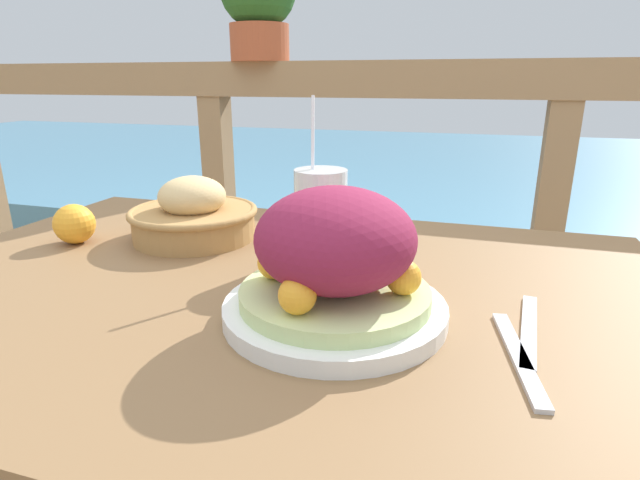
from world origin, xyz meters
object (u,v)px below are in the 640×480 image
object	(u,v)px
salad_plate	(335,264)
potted_plant	(258,0)
drink_glass	(321,216)
bread_basket	(194,215)

from	to	relation	value
salad_plate	potted_plant	bearing A→B (deg)	118.27
drink_glass	bread_basket	size ratio (longest dim) A/B	1.11
salad_plate	bread_basket	distance (m)	0.39
bread_basket	potted_plant	xyz separation A→B (m)	(-0.11, 0.58, 0.42)
bread_basket	drink_glass	bearing A→B (deg)	-10.26
salad_plate	bread_basket	xyz separation A→B (m)	(-0.32, 0.22, -0.03)
salad_plate	potted_plant	world-z (taller)	potted_plant
salad_plate	bread_basket	bearing A→B (deg)	144.69
salad_plate	drink_glass	world-z (taller)	drink_glass
drink_glass	bread_basket	distance (m)	0.25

